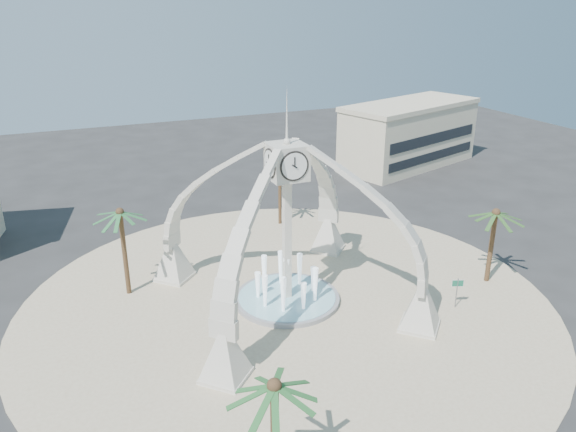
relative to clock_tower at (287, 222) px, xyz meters
name	(u,v)px	position (x,y,z in m)	size (l,w,h in m)	color
ground	(287,301)	(0.00, 0.00, -6.49)	(140.00, 140.00, 0.00)	#282828
plaza	(287,301)	(0.00, 0.00, -6.46)	(40.00, 40.00, 0.06)	#C8B795
clock_tower	(287,222)	(0.00, 0.00, 0.00)	(17.94, 17.94, 16.30)	beige
fountain	(287,298)	(0.00, 0.00, -6.20)	(8.00, 8.00, 3.62)	gray
building_ne	(409,134)	(30.00, 28.00, -2.18)	(21.87, 14.17, 8.60)	beige
palm_east	(496,214)	(16.29, -3.43, -0.58)	(5.49, 5.49, 6.79)	brown
palm_west	(120,213)	(-10.91, 5.98, 0.23)	(5.10, 5.10, 7.58)	brown
palm_north	(280,173)	(5.50, 14.72, -1.01)	(3.76, 3.76, 6.23)	brown
palm_south	(274,388)	(-7.55, -16.34, -0.33)	(5.17, 5.17, 7.04)	brown
street_sign	(457,287)	(11.16, -5.86, -4.74)	(0.85, 0.33, 2.45)	slate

